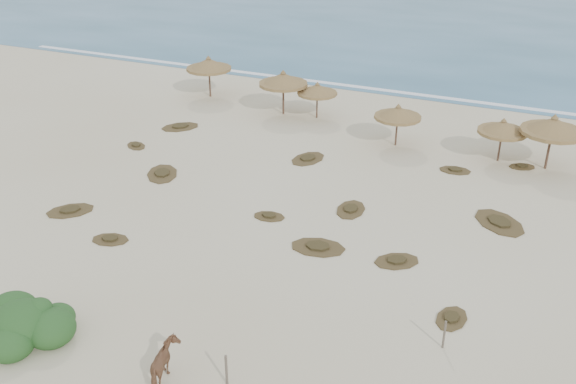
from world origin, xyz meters
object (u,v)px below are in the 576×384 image
(palapa_1, at_px, (283,80))
(bush, at_px, (24,325))
(palapa_0, at_px, (209,65))
(horse, at_px, (165,364))

(palapa_1, bearing_deg, bush, -87.23)
(bush, bearing_deg, palapa_0, 106.24)
(palapa_1, height_order, bush, palapa_1)
(palapa_0, relative_size, palapa_1, 0.99)
(palapa_1, bearing_deg, horse, -74.29)
(palapa_0, distance_m, bush, 27.52)
(palapa_1, xyz_separation_m, horse, (7.01, -24.91, -1.71))
(palapa_0, height_order, palapa_1, palapa_1)
(palapa_1, relative_size, horse, 2.07)
(palapa_0, relative_size, horse, 2.05)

